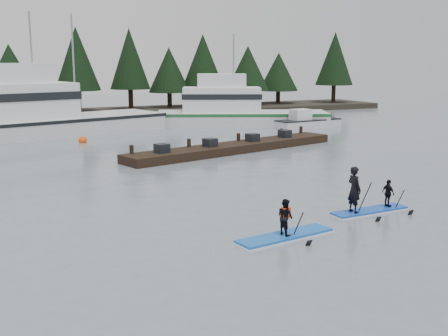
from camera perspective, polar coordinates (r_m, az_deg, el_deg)
name	(u,v)px	position (r m, az deg, el deg)	size (l,w,h in m)	color
ground	(298,230)	(19.31, 7.49, -6.28)	(160.00, 160.00, 0.00)	slate
far_shore	(75,114)	(58.66, -14.89, 5.29)	(70.00, 8.00, 0.60)	#2D281E
treeline	(75,117)	(58.69, -14.88, 5.00)	(60.00, 4.00, 8.00)	black
fishing_boat_large	(40,125)	(45.07, -18.15, 4.15)	(19.05, 9.89, 10.28)	silver
fishing_boat_medium	(237,118)	(50.00, 1.32, 5.12)	(15.44, 9.87, 8.85)	silver
skiff	(308,123)	(48.69, 8.56, 4.51)	(5.91, 1.77, 0.69)	silver
floating_dock	(235,148)	(35.34, 1.12, 2.10)	(15.57, 2.08, 0.52)	black
buoy_c	(261,127)	(48.88, 3.77, 4.22)	(0.63, 0.63, 0.63)	#FF4B0C
buoy_b	(83,143)	(40.46, -14.15, 2.52)	(0.59, 0.59, 0.59)	#FF4B0C
paddleboard_solo	(285,227)	(18.31, 6.22, -6.01)	(3.57, 1.40, 1.79)	blue
paddleboard_duo	(366,197)	(21.73, 14.20, -2.85)	(3.26, 1.20, 2.38)	#1347B8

